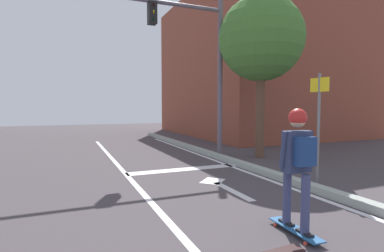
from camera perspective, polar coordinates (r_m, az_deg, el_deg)
name	(u,v)px	position (r m, az deg, el deg)	size (l,w,h in m)	color
lane_line_center	(156,207)	(5.12, -6.93, -15.11)	(0.12, 20.00, 0.01)	silver
lane_line_curbside	(293,189)	(6.48, 18.69, -11.24)	(0.12, 20.00, 0.01)	silver
stop_bar	(184,169)	(7.96, -1.59, -8.23)	(3.01, 0.40, 0.01)	silver
lane_arrow_stem	(232,191)	(6.06, 7.67, -12.11)	(0.16, 1.40, 0.01)	silver
lane_arrow_head	(213,181)	(6.78, 3.96, -10.37)	(0.56, 0.44, 0.01)	silver
curb_strip	(303,184)	(6.63, 20.35, -10.34)	(0.24, 24.00, 0.14)	#9AA299
skateboard	(295,229)	(4.32, 19.02, -18.10)	(0.24, 0.89, 0.08)	#22568C
skater	(298,155)	(4.05, 19.49, -5.14)	(0.44, 0.59, 1.56)	#393F67
traffic_signal_mast	(191,47)	(9.67, -0.12, 14.79)	(4.62, 0.34, 5.23)	#5E5260
street_sign_post	(319,112)	(7.00, 22.98, 2.51)	(0.10, 0.44, 2.37)	slate
roadside_tree	(261,39)	(10.11, 13.02, 15.78)	(2.70, 2.70, 5.15)	brown
building_block	(256,69)	(18.83, 12.05, 10.58)	(8.70, 10.36, 7.84)	brown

